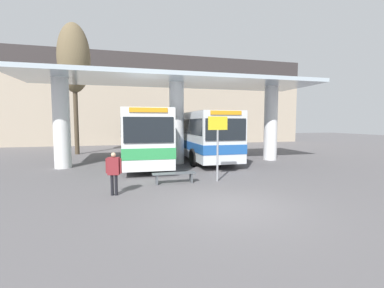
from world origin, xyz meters
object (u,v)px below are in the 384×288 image
transit_bus_center_bay (198,133)px  poplar_tree_behind_left (74,59)px  pedestrian_waiting (114,169)px  waiting_bench_near_pillar (174,175)px  info_sign_platform (218,135)px  transit_bus_left_bay (144,134)px

transit_bus_center_bay → poplar_tree_behind_left: bearing=-28.8°
transit_bus_center_bay → pedestrian_waiting: 10.38m
pedestrian_waiting → poplar_tree_behind_left: size_ratio=0.15×
waiting_bench_near_pillar → pedestrian_waiting: bearing=-152.1°
transit_bus_center_bay → pedestrian_waiting: size_ratio=6.75×
waiting_bench_near_pillar → info_sign_platform: info_sign_platform is taller
transit_bus_left_bay → poplar_tree_behind_left: 9.57m
transit_bus_left_bay → info_sign_platform: (2.79, -7.08, 0.21)m
transit_bus_center_bay → info_sign_platform: transit_bus_center_bay is taller
transit_bus_left_bay → poplar_tree_behind_left: (-5.25, 5.32, 5.97)m
transit_bus_left_bay → waiting_bench_near_pillar: transit_bus_left_bay is taller
poplar_tree_behind_left → waiting_bench_near_pillar: bearing=-63.7°
transit_bus_left_bay → transit_bus_center_bay: 4.00m
transit_bus_left_bay → info_sign_platform: size_ratio=3.92×
transit_bus_left_bay → waiting_bench_near_pillar: bearing=98.2°
info_sign_platform → pedestrian_waiting: 4.74m
waiting_bench_near_pillar → info_sign_platform: 2.64m
transit_bus_center_bay → pedestrian_waiting: bearing=56.2°
info_sign_platform → poplar_tree_behind_left: poplar_tree_behind_left is taller
info_sign_platform → poplar_tree_behind_left: bearing=123.0°
info_sign_platform → poplar_tree_behind_left: (-8.04, 12.40, 5.75)m
waiting_bench_near_pillar → pedestrian_waiting: pedestrian_waiting is taller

